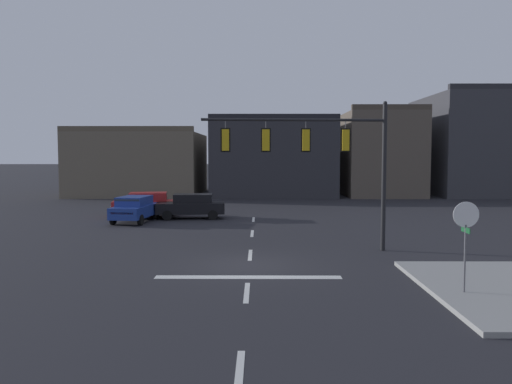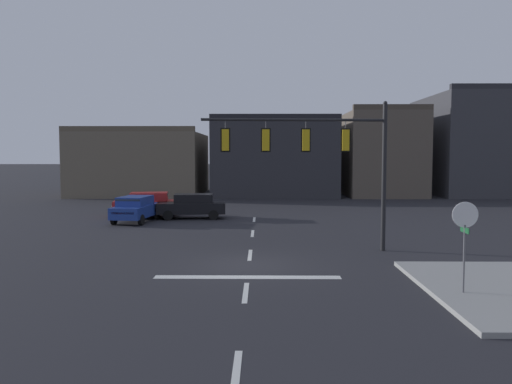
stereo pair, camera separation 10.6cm
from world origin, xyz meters
The scene contains 10 objects.
ground_plane centered at (0.00, 0.00, 0.00)m, with size 400.00×400.00×0.00m, color #232328.
sidewalk_near_corner centered at (8.01, -4.00, 0.07)m, with size 5.00×8.00×0.15m, color gray.
stop_bar_paint centered at (0.00, -2.00, 0.00)m, with size 6.40×0.50×0.01m, color silver.
lane_centreline centered at (0.00, 2.00, 0.00)m, with size 0.16×26.40×0.01m.
signal_mast_near_side centered at (2.98, 2.89, 4.41)m, with size 7.97×0.71×6.48m.
stop_sign centered at (6.43, -4.46, 2.14)m, with size 0.76×0.64×2.83m.
car_lot_nearside centered at (-7.27, 15.82, 0.86)m, with size 4.62×2.39×1.61m.
car_lot_middle centered at (-4.06, 14.49, 0.86)m, with size 4.56×2.17×1.61m.
car_lot_farside centered at (-7.32, 12.69, 0.86)m, with size 2.35×4.61×1.61m.
building_row centered at (11.62, 35.75, 4.10)m, with size 55.99×13.66×10.69m.
Camera 1 is at (0.38, -19.87, 4.22)m, focal length 37.15 mm.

